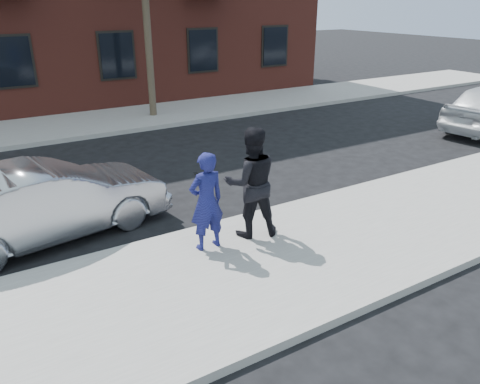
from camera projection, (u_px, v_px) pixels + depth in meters
ground at (144, 301)px, 7.16m from camera, size 100.00×100.00×0.00m
near_sidewalk at (149, 305)px, 6.93m from camera, size 50.00×3.50×0.15m
near_curb at (113, 253)px, 8.36m from camera, size 50.00×0.10×0.15m
far_sidewalk at (27, 131)px, 16.02m from camera, size 50.00×3.50×0.15m
far_curb at (36, 144)px, 14.60m from camera, size 50.00×0.10×0.15m
silver_sedan at (48, 202)px, 8.81m from camera, size 4.67×2.28×1.48m
man_hoodie at (206, 202)px, 8.06m from camera, size 0.67×0.51×1.78m
man_peacoat at (251, 183)px, 8.49m from camera, size 1.20×1.06×2.08m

